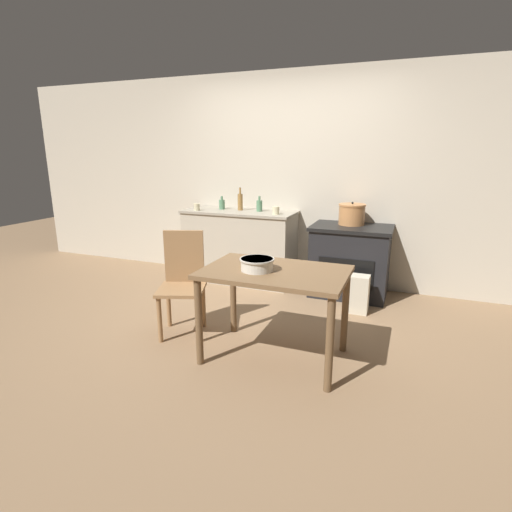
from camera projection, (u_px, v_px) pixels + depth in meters
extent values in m
plane|color=#896B4C|center=(240.00, 325.00, 3.84)|extent=(14.00, 14.00, 0.00)
cube|color=beige|center=(291.00, 180.00, 4.94)|extent=(8.00, 0.07, 2.55)
cube|color=#B2A893|center=(240.00, 247.00, 5.07)|extent=(1.37, 0.56, 0.87)
cube|color=gray|center=(240.00, 212.00, 4.96)|extent=(1.40, 0.59, 0.03)
cube|color=black|center=(350.00, 262.00, 4.58)|extent=(0.84, 0.59, 0.77)
cube|color=black|center=(352.00, 228.00, 4.47)|extent=(0.88, 0.63, 0.04)
cube|color=black|center=(345.00, 273.00, 4.31)|extent=(0.59, 0.01, 0.32)
cube|color=brown|center=(275.00, 272.00, 3.07)|extent=(1.10, 0.73, 0.03)
cylinder|color=brown|center=(199.00, 322.00, 3.06)|extent=(0.06, 0.06, 0.70)
cylinder|color=brown|center=(330.00, 345.00, 2.70)|extent=(0.06, 0.06, 0.70)
cylinder|color=brown|center=(233.00, 295.00, 3.63)|extent=(0.06, 0.06, 0.70)
cylinder|color=brown|center=(345.00, 311.00, 3.27)|extent=(0.06, 0.06, 0.70)
cube|color=#997047|center=(181.00, 289.00, 3.55)|extent=(0.51, 0.51, 0.03)
cube|color=#997047|center=(184.00, 256.00, 3.66)|extent=(0.35, 0.15, 0.48)
cylinder|color=#997047|center=(160.00, 320.00, 3.45)|extent=(0.04, 0.04, 0.41)
cylinder|color=#997047|center=(198.00, 320.00, 3.44)|extent=(0.04, 0.04, 0.41)
cylinder|color=#997047|center=(169.00, 306.00, 3.77)|extent=(0.04, 0.04, 0.41)
cylinder|color=#997047|center=(203.00, 306.00, 3.76)|extent=(0.04, 0.04, 0.41)
cube|color=beige|center=(357.00, 294.00, 4.11)|extent=(0.24, 0.17, 0.40)
cylinder|color=#B77A47|center=(352.00, 215.00, 4.52)|extent=(0.29, 0.29, 0.21)
cylinder|color=#B77A47|center=(352.00, 205.00, 4.49)|extent=(0.30, 0.30, 0.02)
sphere|color=black|center=(352.00, 203.00, 4.48)|extent=(0.02, 0.02, 0.02)
cylinder|color=silver|center=(257.00, 264.00, 3.05)|extent=(0.25, 0.25, 0.09)
cylinder|color=beige|center=(257.00, 259.00, 3.04)|extent=(0.27, 0.27, 0.01)
cylinder|color=#517F5B|center=(259.00, 206.00, 4.88)|extent=(0.07, 0.07, 0.13)
cylinder|color=#517F5B|center=(259.00, 198.00, 4.86)|extent=(0.03, 0.03, 0.05)
cylinder|color=#517F5B|center=(222.00, 205.00, 5.06)|extent=(0.07, 0.07, 0.12)
cylinder|color=#517F5B|center=(222.00, 198.00, 5.04)|extent=(0.03, 0.03, 0.05)
cylinder|color=olive|center=(240.00, 202.00, 4.96)|extent=(0.06, 0.06, 0.20)
cylinder|color=olive|center=(240.00, 191.00, 4.93)|extent=(0.02, 0.02, 0.08)
cylinder|color=beige|center=(197.00, 207.00, 4.96)|extent=(0.07, 0.07, 0.09)
cylinder|color=beige|center=(276.00, 211.00, 4.65)|extent=(0.08, 0.08, 0.09)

